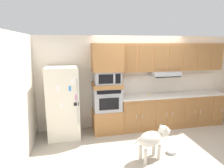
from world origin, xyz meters
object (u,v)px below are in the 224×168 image
object	(u,v)px
screwdriver	(149,95)
dog	(154,138)
built_in_oven	(107,98)
dog_food_bowl	(171,152)
refrigerator	(63,103)
microwave	(107,77)

from	to	relation	value
screwdriver	dog	bearing A→B (deg)	-108.90
built_in_oven	screwdriver	bearing A→B (deg)	0.83
screwdriver	built_in_oven	bearing A→B (deg)	-179.17
built_in_oven	dog_food_bowl	distance (m)	1.97
refrigerator	dog	distance (m)	2.29
screwdriver	dog_food_bowl	bearing A→B (deg)	-91.36
built_in_oven	dog_food_bowl	size ratio (longest dim) A/B	3.50
built_in_oven	screwdriver	world-z (taller)	built_in_oven
built_in_oven	screwdriver	xyz separation A→B (m)	(1.18, 0.02, 0.03)
screwdriver	refrigerator	bearing A→B (deg)	-177.87
built_in_oven	microwave	xyz separation A→B (m)	(0.00, -0.00, 0.56)
refrigerator	screwdriver	size ratio (longest dim) A/B	10.95
microwave	dog	xyz separation A→B (m)	(0.67, -1.45, -1.01)
screwdriver	dog	world-z (taller)	screwdriver
refrigerator	dog_food_bowl	size ratio (longest dim) A/B	8.80
refrigerator	microwave	size ratio (longest dim) A/B	2.73
microwave	dog_food_bowl	xyz separation A→B (m)	(1.15, -1.35, -1.43)
dog_food_bowl	screwdriver	bearing A→B (deg)	88.64
screwdriver	dog	xyz separation A→B (m)	(-0.50, -1.47, -0.48)
built_in_oven	dog_food_bowl	xyz separation A→B (m)	(1.15, -1.35, -0.87)
screwdriver	dog	size ratio (longest dim) A/B	0.18
screwdriver	dog_food_bowl	size ratio (longest dim) A/B	0.80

